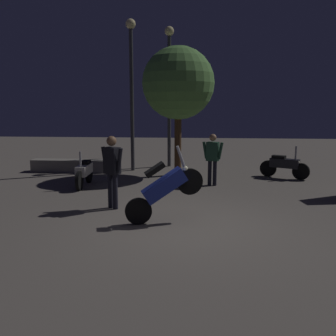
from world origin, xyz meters
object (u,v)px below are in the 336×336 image
object	(u,v)px
motorcycle_white_parked_right	(84,172)
streetlamp_far	(169,80)
motorcycle_blue_foreground	(164,188)
person_rider_beside	(112,165)
streetlamp_near	(131,77)
person_bystander_far	(213,155)
motorcycle_black_parked_left	(284,165)

from	to	relation	value
motorcycle_white_parked_right	streetlamp_far	size ratio (longest dim) A/B	0.31
motorcycle_blue_foreground	streetlamp_far	size ratio (longest dim) A/B	0.30
person_rider_beside	streetlamp_near	xyz separation A→B (m)	(-0.42, 5.18, 2.38)
person_bystander_far	streetlamp_near	xyz separation A→B (m)	(-2.89, 2.41, 2.49)
motorcycle_black_parked_left	streetlamp_far	world-z (taller)	streetlamp_far
motorcycle_white_parked_right	person_bystander_far	bearing A→B (deg)	94.24
motorcycle_white_parked_right	streetlamp_near	bearing A→B (deg)	158.59
motorcycle_blue_foreground	streetlamp_near	xyz separation A→B (m)	(-1.73, 6.15, 2.68)
streetlamp_far	motorcycle_black_parked_left	bearing A→B (deg)	-27.69
motorcycle_blue_foreground	streetlamp_far	bearing A→B (deg)	76.51
motorcycle_white_parked_right	streetlamp_near	xyz separation A→B (m)	(1.00, 2.83, 2.99)
motorcycle_blue_foreground	motorcycle_white_parked_right	distance (m)	4.31
motorcycle_black_parked_left	streetlamp_far	bearing A→B (deg)	-179.71
person_rider_beside	streetlamp_near	world-z (taller)	streetlamp_near
motorcycle_white_parked_right	motorcycle_blue_foreground	bearing A→B (deg)	37.60
motorcycle_black_parked_left	person_bystander_far	bearing A→B (deg)	-123.67
motorcycle_blue_foreground	person_bystander_far	distance (m)	3.92
motorcycle_white_parked_right	streetlamp_far	world-z (taller)	streetlamp_far
motorcycle_blue_foreground	streetlamp_near	distance (m)	6.93
motorcycle_white_parked_right	motorcycle_black_parked_left	bearing A→B (deg)	103.49
motorcycle_black_parked_left	streetlamp_near	distance (m)	6.22
motorcycle_blue_foreground	person_rider_beside	size ratio (longest dim) A/B	0.93
streetlamp_near	streetlamp_far	xyz separation A→B (m)	(1.30, 1.05, -0.04)
motorcycle_blue_foreground	motorcycle_black_parked_left	size ratio (longest dim) A/B	1.08
motorcycle_black_parked_left	person_bystander_far	size ratio (longest dim) A/B	0.95
motorcycle_black_parked_left	person_bystander_far	world-z (taller)	person_bystander_far
motorcycle_white_parked_right	person_rider_beside	size ratio (longest dim) A/B	0.95
motorcycle_blue_foreground	streetlamp_near	size ratio (longest dim) A/B	0.30
motorcycle_black_parked_left	streetlamp_far	xyz separation A→B (m)	(-4.05, 2.13, 2.95)
person_bystander_far	motorcycle_white_parked_right	bearing A→B (deg)	-65.98
motorcycle_blue_foreground	streetlamp_near	bearing A→B (deg)	88.80
motorcycle_white_parked_right	person_bystander_far	distance (m)	3.94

